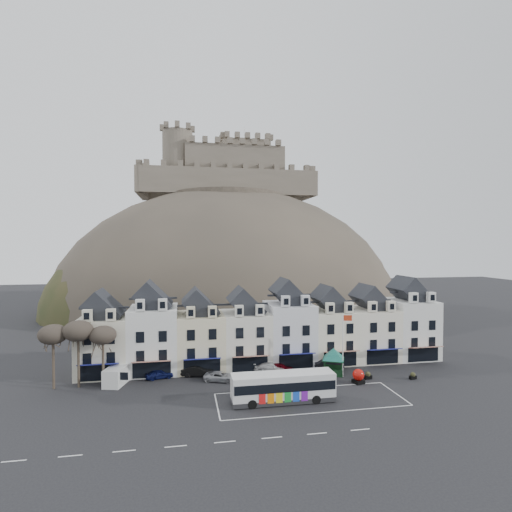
{
  "coord_description": "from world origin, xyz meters",
  "views": [
    {
      "loc": [
        -12.77,
        -43.49,
        18.57
      ],
      "look_at": [
        -0.33,
        24.0,
        16.31
      ],
      "focal_mm": 28.0,
      "sensor_mm": 36.0,
      "label": 1
    }
  ],
  "objects_px": {
    "white_van": "(118,374)",
    "car_charcoal": "(329,363)",
    "red_buoy": "(358,376)",
    "car_black": "(198,371)",
    "bus_shelter": "(333,354)",
    "car_maroon": "(280,368)",
    "car_white": "(271,367)",
    "car_navy": "(159,374)",
    "flagpole": "(344,340)",
    "car_silver": "(220,376)",
    "bus": "(283,386)"
  },
  "relations": [
    {
      "from": "car_white",
      "to": "car_silver",
      "type": "bearing_deg",
      "value": 126.05
    },
    {
      "from": "bus_shelter",
      "to": "car_charcoal",
      "type": "height_order",
      "value": "bus_shelter"
    },
    {
      "from": "flagpole",
      "to": "bus",
      "type": "bearing_deg",
      "value": -146.08
    },
    {
      "from": "red_buoy",
      "to": "flagpole",
      "type": "bearing_deg",
      "value": 107.39
    },
    {
      "from": "bus_shelter",
      "to": "car_black",
      "type": "bearing_deg",
      "value": -163.14
    },
    {
      "from": "car_silver",
      "to": "car_maroon",
      "type": "distance_m",
      "value": 8.9
    },
    {
      "from": "car_silver",
      "to": "car_charcoal",
      "type": "relative_size",
      "value": 0.99
    },
    {
      "from": "white_van",
      "to": "car_silver",
      "type": "distance_m",
      "value": 13.51
    },
    {
      "from": "red_buoy",
      "to": "flagpole",
      "type": "relative_size",
      "value": 0.21
    },
    {
      "from": "red_buoy",
      "to": "white_van",
      "type": "height_order",
      "value": "white_van"
    },
    {
      "from": "car_silver",
      "to": "car_white",
      "type": "distance_m",
      "value": 7.83
    },
    {
      "from": "bus_shelter",
      "to": "car_maroon",
      "type": "bearing_deg",
      "value": -170.92
    },
    {
      "from": "car_black",
      "to": "car_silver",
      "type": "height_order",
      "value": "car_black"
    },
    {
      "from": "white_van",
      "to": "car_charcoal",
      "type": "relative_size",
      "value": 1.23
    },
    {
      "from": "white_van",
      "to": "car_charcoal",
      "type": "height_order",
      "value": "white_van"
    },
    {
      "from": "bus_shelter",
      "to": "car_white",
      "type": "distance_m",
      "value": 9.12
    },
    {
      "from": "red_buoy",
      "to": "car_black",
      "type": "distance_m",
      "value": 21.85
    },
    {
      "from": "bus",
      "to": "car_black",
      "type": "relative_size",
      "value": 2.68
    },
    {
      "from": "white_van",
      "to": "car_navy",
      "type": "bearing_deg",
      "value": 23.61
    },
    {
      "from": "bus_shelter",
      "to": "bus",
      "type": "bearing_deg",
      "value": -114.23
    },
    {
      "from": "bus",
      "to": "car_navy",
      "type": "distance_m",
      "value": 18.28
    },
    {
      "from": "white_van",
      "to": "car_white",
      "type": "distance_m",
      "value": 20.89
    },
    {
      "from": "bus",
      "to": "car_white",
      "type": "distance_m",
      "value": 10.77
    },
    {
      "from": "car_silver",
      "to": "car_charcoal",
      "type": "bearing_deg",
      "value": -62.01
    },
    {
      "from": "car_white",
      "to": "bus_shelter",
      "type": "bearing_deg",
      "value": -86.58
    },
    {
      "from": "car_navy",
      "to": "flagpole",
      "type": "bearing_deg",
      "value": -112.48
    },
    {
      "from": "car_white",
      "to": "car_black",
      "type": "bearing_deg",
      "value": 107.83
    },
    {
      "from": "red_buoy",
      "to": "car_charcoal",
      "type": "relative_size",
      "value": 0.43
    },
    {
      "from": "red_buoy",
      "to": "car_navy",
      "type": "height_order",
      "value": "red_buoy"
    },
    {
      "from": "flagpole",
      "to": "white_van",
      "type": "distance_m",
      "value": 30.78
    },
    {
      "from": "red_buoy",
      "to": "car_black",
      "type": "bearing_deg",
      "value": 162.21
    },
    {
      "from": "bus",
      "to": "car_maroon",
      "type": "relative_size",
      "value": 3.07
    },
    {
      "from": "car_silver",
      "to": "car_maroon",
      "type": "relative_size",
      "value": 1.11
    },
    {
      "from": "red_buoy",
      "to": "white_van",
      "type": "xyz_separation_m",
      "value": [
        -31.27,
        5.89,
        0.18
      ]
    },
    {
      "from": "flagpole",
      "to": "white_van",
      "type": "xyz_separation_m",
      "value": [
        -30.38,
        3.04,
        -3.91
      ]
    },
    {
      "from": "bus_shelter",
      "to": "car_maroon",
      "type": "xyz_separation_m",
      "value": [
        -7.33,
        2.02,
        -2.21
      ]
    },
    {
      "from": "car_navy",
      "to": "car_maroon",
      "type": "distance_m",
      "value": 16.81
    },
    {
      "from": "bus",
      "to": "flagpole",
      "type": "relative_size",
      "value": 1.36
    },
    {
      "from": "car_white",
      "to": "car_maroon",
      "type": "height_order",
      "value": "car_white"
    },
    {
      "from": "car_white",
      "to": "car_navy",
      "type": "bearing_deg",
      "value": 108.17
    },
    {
      "from": "car_black",
      "to": "car_maroon",
      "type": "distance_m",
      "value": 11.61
    },
    {
      "from": "bus_shelter",
      "to": "car_charcoal",
      "type": "distance_m",
      "value": 3.34
    },
    {
      "from": "bus",
      "to": "car_silver",
      "type": "relative_size",
      "value": 2.77
    },
    {
      "from": "bus",
      "to": "car_navy",
      "type": "bearing_deg",
      "value": 143.63
    },
    {
      "from": "car_silver",
      "to": "car_maroon",
      "type": "xyz_separation_m",
      "value": [
        8.68,
        1.98,
        0.06
      ]
    },
    {
      "from": "car_navy",
      "to": "car_black",
      "type": "distance_m",
      "value": 5.2
    },
    {
      "from": "car_navy",
      "to": "bus",
      "type": "bearing_deg",
      "value": -140.32
    },
    {
      "from": "bus_shelter",
      "to": "car_navy",
      "type": "relative_size",
      "value": 1.41
    },
    {
      "from": "white_van",
      "to": "car_navy",
      "type": "height_order",
      "value": "white_van"
    },
    {
      "from": "bus_shelter",
      "to": "car_maroon",
      "type": "relative_size",
      "value": 1.35
    }
  ]
}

